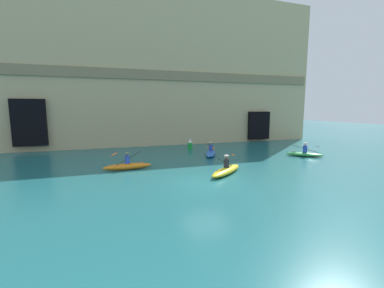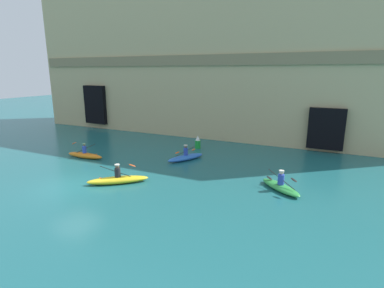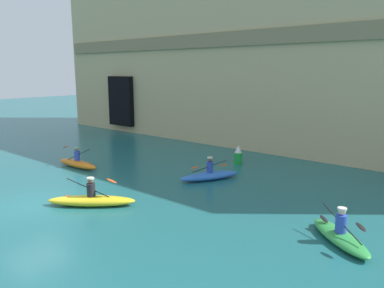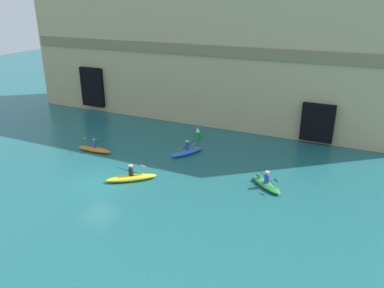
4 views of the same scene
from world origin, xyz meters
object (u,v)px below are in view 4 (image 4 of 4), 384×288
(kayak_blue, at_px, (187,151))
(kayak_yellow, at_px, (131,177))
(kayak_green, at_px, (266,184))
(marker_buoy, at_px, (198,133))
(kayak_orange, at_px, (95,149))

(kayak_blue, bearing_deg, kayak_yellow, 13.15)
(kayak_blue, height_order, kayak_green, kayak_blue)
(kayak_blue, relative_size, marker_buoy, 2.85)
(kayak_orange, xyz_separation_m, marker_buoy, (6.58, 6.55, 0.27))
(kayak_blue, xyz_separation_m, kayak_yellow, (-1.47, -6.05, 0.01))
(kayak_green, distance_m, marker_buoy, 10.48)
(kayak_green, height_order, kayak_yellow, kayak_yellow)
(kayak_yellow, bearing_deg, marker_buoy, 46.33)
(kayak_blue, distance_m, marker_buoy, 3.74)
(kayak_blue, bearing_deg, kayak_green, 95.48)
(kayak_orange, distance_m, marker_buoy, 9.29)
(kayak_orange, bearing_deg, kayak_blue, -161.17)
(kayak_orange, distance_m, kayak_yellow, 6.59)
(kayak_green, bearing_deg, kayak_orange, -140.34)
(kayak_yellow, relative_size, marker_buoy, 2.91)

